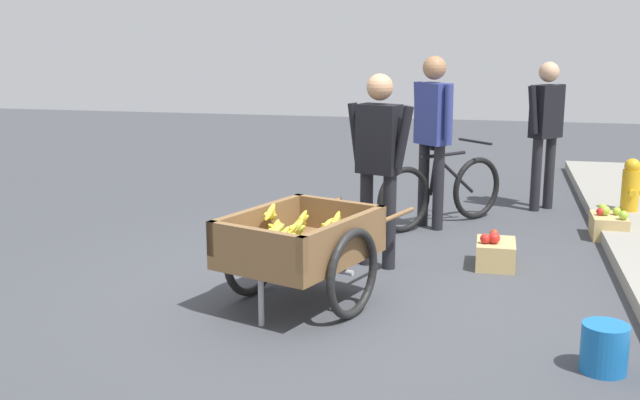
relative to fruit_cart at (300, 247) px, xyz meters
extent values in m
plane|color=#3D3F44|center=(-0.32, 0.17, -0.44)|extent=(24.00, 24.00, 0.00)
cube|color=brown|center=(0.00, 0.00, -0.04)|extent=(1.31, 1.13, 0.10)
cube|color=brown|center=(0.49, -0.18, 0.13)|extent=(0.34, 0.77, 0.24)
cube|color=brown|center=(-0.49, 0.18, 0.13)|extent=(0.34, 0.77, 0.24)
cube|color=brown|center=(0.13, 0.35, 0.13)|extent=(1.05, 0.44, 0.24)
cube|color=brown|center=(-0.13, -0.35, 0.13)|extent=(1.05, 0.44, 0.24)
torus|color=black|center=(0.15, 0.41, -0.12)|extent=(0.62, 0.28, 0.64)
torus|color=black|center=(-0.15, -0.41, -0.12)|extent=(0.62, 0.28, 0.64)
cylinder|color=#9E9EA8|center=(0.00, 0.00, -0.12)|extent=(0.35, 0.84, 0.04)
cylinder|color=brown|center=(-0.65, 0.61, 0.11)|extent=(0.53, 0.23, 0.04)
cylinder|color=brown|center=(-0.89, -0.03, 0.11)|extent=(0.53, 0.23, 0.04)
cylinder|color=#9E9EA8|center=(0.44, -0.16, -0.26)|extent=(0.04, 0.04, 0.35)
ellipsoid|color=gold|center=(0.35, -0.01, 0.11)|extent=(0.16, 0.15, 0.14)
ellipsoid|color=gold|center=(0.36, -0.01, 0.12)|extent=(0.18, 0.13, 0.10)
ellipsoid|color=gold|center=(0.38, -0.01, 0.13)|extent=(0.19, 0.13, 0.05)
ellipsoid|color=gold|center=(0.39, -0.01, 0.14)|extent=(0.18, 0.14, 0.11)
ellipsoid|color=gold|center=(0.40, 0.00, 0.15)|extent=(0.16, 0.16, 0.12)
ellipsoid|color=gold|center=(0.08, 0.21, 0.17)|extent=(0.17, 0.08, 0.15)
ellipsoid|color=gold|center=(0.10, 0.21, 0.18)|extent=(0.19, 0.10, 0.05)
ellipsoid|color=gold|center=(0.13, 0.20, 0.19)|extent=(0.17, 0.12, 0.15)
ellipsoid|color=gold|center=(0.18, -0.14, 0.15)|extent=(0.17, 0.05, 0.15)
ellipsoid|color=gold|center=(0.20, -0.14, 0.16)|extent=(0.19, 0.08, 0.08)
ellipsoid|color=gold|center=(0.22, -0.14, 0.17)|extent=(0.17, 0.15, 0.08)
ellipsoid|color=gold|center=(0.23, -0.14, 0.18)|extent=(0.18, 0.11, 0.13)
ellipsoid|color=gold|center=(-0.14, -0.26, 0.18)|extent=(0.19, 0.08, 0.12)
ellipsoid|color=gold|center=(-0.13, -0.26, 0.19)|extent=(0.19, 0.10, 0.10)
ellipsoid|color=gold|center=(-0.12, -0.25, 0.20)|extent=(0.18, 0.06, 0.05)
ellipsoid|color=gold|center=(-0.11, -0.25, 0.21)|extent=(0.19, 0.07, 0.11)
ellipsoid|color=gold|center=(-0.10, -0.25, 0.22)|extent=(0.18, 0.07, 0.13)
ellipsoid|color=gold|center=(-0.13, -0.21, 0.08)|extent=(0.15, 0.15, 0.15)
ellipsoid|color=gold|center=(-0.11, -0.21, 0.09)|extent=(0.19, 0.07, 0.07)
ellipsoid|color=gold|center=(-0.09, -0.21, 0.10)|extent=(0.19, 0.10, 0.08)
ellipsoid|color=gold|center=(-0.08, -0.21, 0.11)|extent=(0.19, 0.07, 0.13)
ellipsoid|color=gold|center=(-0.43, -0.09, 0.08)|extent=(0.18, 0.05, 0.13)
ellipsoid|color=gold|center=(-0.41, -0.09, 0.09)|extent=(0.19, 0.07, 0.08)
ellipsoid|color=gold|center=(-0.40, -0.09, 0.10)|extent=(0.19, 0.11, 0.09)
ellipsoid|color=gold|center=(-0.38, -0.09, 0.11)|extent=(0.17, 0.11, 0.15)
ellipsoid|color=gold|center=(-0.15, -0.07, 0.08)|extent=(0.17, 0.12, 0.15)
ellipsoid|color=gold|center=(-0.13, -0.07, 0.09)|extent=(0.18, 0.12, 0.08)
ellipsoid|color=gold|center=(-0.12, -0.07, 0.10)|extent=(0.17, 0.16, 0.08)
ellipsoid|color=gold|center=(-0.10, -0.07, 0.11)|extent=(0.16, 0.15, 0.14)
ellipsoid|color=gold|center=(0.01, 0.21, 0.09)|extent=(0.17, 0.13, 0.14)
ellipsoid|color=gold|center=(0.04, 0.21, 0.10)|extent=(0.18, 0.13, 0.05)
ellipsoid|color=gold|center=(0.06, 0.21, 0.11)|extent=(0.18, 0.10, 0.13)
ellipsoid|color=gold|center=(0.23, -0.10, 0.15)|extent=(0.17, 0.13, 0.14)
ellipsoid|color=gold|center=(0.25, -0.11, 0.16)|extent=(0.18, 0.05, 0.05)
ellipsoid|color=gold|center=(0.28, -0.11, 0.17)|extent=(0.16, 0.15, 0.14)
ellipsoid|color=gold|center=(0.18, 0.21, 0.13)|extent=(0.18, 0.11, 0.14)
ellipsoid|color=gold|center=(0.20, 0.21, 0.14)|extent=(0.19, 0.11, 0.05)
ellipsoid|color=gold|center=(0.22, 0.20, 0.15)|extent=(0.17, 0.06, 0.15)
ellipsoid|color=gold|center=(-0.18, 0.23, 0.15)|extent=(0.18, 0.10, 0.14)
ellipsoid|color=gold|center=(-0.17, 0.23, 0.16)|extent=(0.19, 0.10, 0.08)
ellipsoid|color=gold|center=(-0.15, 0.23, 0.17)|extent=(0.19, 0.07, 0.09)
ellipsoid|color=gold|center=(-0.13, 0.23, 0.18)|extent=(0.18, 0.07, 0.14)
ellipsoid|color=gold|center=(0.36, -0.02, 0.16)|extent=(0.18, 0.07, 0.13)
ellipsoid|color=gold|center=(0.37, -0.02, 0.17)|extent=(0.19, 0.11, 0.08)
ellipsoid|color=gold|center=(0.39, -0.02, 0.18)|extent=(0.19, 0.10, 0.08)
ellipsoid|color=gold|center=(0.41, -0.02, 0.19)|extent=(0.17, 0.12, 0.15)
ellipsoid|color=gold|center=(-0.09, -0.08, 0.09)|extent=(0.18, 0.06, 0.14)
ellipsoid|color=gold|center=(-0.07, -0.08, 0.10)|extent=(0.19, 0.08, 0.05)
ellipsoid|color=gold|center=(-0.05, -0.09, 0.11)|extent=(0.17, 0.13, 0.13)
cylinder|color=black|center=(-1.04, 0.51, -0.04)|extent=(0.11, 0.11, 0.80)
cylinder|color=black|center=(-1.12, 0.30, -0.04)|extent=(0.11, 0.11, 0.80)
cube|color=black|center=(-1.08, 0.40, 0.65)|extent=(0.31, 0.39, 0.57)
sphere|color=tan|center=(-1.08, 0.40, 1.07)|extent=(0.22, 0.22, 0.22)
cylinder|color=black|center=(-1.00, 0.61, 0.68)|extent=(0.08, 0.16, 0.52)
cylinder|color=black|center=(-1.15, 0.20, 0.68)|extent=(0.08, 0.15, 0.52)
torus|color=black|center=(-2.98, 1.17, -0.11)|extent=(0.52, 0.49, 0.66)
torus|color=black|center=(-2.25, 0.49, -0.11)|extent=(0.52, 0.49, 0.66)
cylinder|color=black|center=(-2.62, 0.83, 0.29)|extent=(0.46, 0.44, 0.04)
cylinder|color=black|center=(-2.53, 0.75, 0.12)|extent=(0.10, 0.10, 0.45)
cylinder|color=black|center=(-2.75, 0.96, 0.07)|extent=(0.41, 0.39, 0.43)
ellipsoid|color=black|center=(-2.52, 0.74, 0.38)|extent=(0.20, 0.08, 0.06)
cylinder|color=black|center=(-2.95, 1.14, 0.39)|extent=(0.33, 0.36, 0.03)
cylinder|color=black|center=(-2.58, 0.65, -0.01)|extent=(0.11, 0.11, 0.85)
cylinder|color=black|center=(-2.43, 0.81, -0.01)|extent=(0.11, 0.11, 0.85)
cube|color=navy|center=(-2.51, 0.73, 0.71)|extent=(0.38, 0.39, 0.60)
sphere|color=#9E704C|center=(-2.51, 0.73, 1.16)|extent=(0.23, 0.23, 0.23)
cylinder|color=navy|center=(-2.66, 0.57, 0.75)|extent=(0.08, 0.11, 0.55)
cylinder|color=navy|center=(-2.36, 0.89, 0.75)|extent=(0.08, 0.09, 0.54)
cylinder|color=gold|center=(-3.19, 2.73, -0.16)|extent=(0.18, 0.18, 0.55)
sphere|color=gold|center=(-3.19, 2.73, 0.15)|extent=(0.16, 0.16, 0.16)
cylinder|color=gold|center=(-3.08, 2.73, -0.11)|extent=(0.10, 0.07, 0.07)
cylinder|color=#1966B2|center=(0.70, 2.01, -0.29)|extent=(0.27, 0.27, 0.29)
cube|color=tan|center=(-2.48, 2.45, -0.33)|extent=(0.44, 0.32, 0.22)
sphere|color=#99BF33|center=(-2.51, 2.51, -0.18)|extent=(0.08, 0.08, 0.08)
sphere|color=red|center=(-2.46, 2.36, -0.18)|extent=(0.07, 0.07, 0.07)
sphere|color=#99BF33|center=(-2.62, 2.40, -0.18)|extent=(0.08, 0.08, 0.08)
sphere|color=#99BF33|center=(-2.32, 2.55, -0.18)|extent=(0.09, 0.09, 0.09)
sphere|color=#B23319|center=(-2.53, 2.42, -0.18)|extent=(0.08, 0.08, 0.08)
sphere|color=#99BF33|center=(-2.47, 2.40, -0.17)|extent=(0.09, 0.09, 0.09)
cube|color=tan|center=(-1.28, 1.38, -0.33)|extent=(0.44, 0.32, 0.22)
sphere|color=red|center=(-1.19, 1.29, -0.18)|extent=(0.08, 0.08, 0.08)
sphere|color=red|center=(-1.23, 1.36, -0.18)|extent=(0.09, 0.09, 0.09)
sphere|color=#B23319|center=(-1.41, 1.36, -0.18)|extent=(0.07, 0.07, 0.07)
sphere|color=red|center=(-1.21, 1.37, -0.17)|extent=(0.10, 0.10, 0.10)
cylinder|color=black|center=(-3.51, 1.80, -0.04)|extent=(0.11, 0.11, 0.81)
cylinder|color=black|center=(-3.67, 1.95, -0.04)|extent=(0.11, 0.11, 0.81)
cube|color=black|center=(-3.59, 1.88, 0.65)|extent=(0.38, 0.38, 0.57)
sphere|color=tan|center=(-3.59, 1.88, 1.08)|extent=(0.22, 0.22, 0.22)
cylinder|color=black|center=(-3.43, 1.72, 0.68)|extent=(0.08, 0.13, 0.52)
cylinder|color=black|center=(-3.75, 2.03, 0.68)|extent=(0.08, 0.09, 0.52)
camera|label=1|loc=(5.23, 1.31, 1.53)|focal=43.77mm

